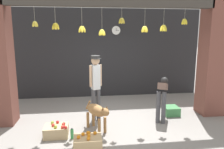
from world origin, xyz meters
name	(u,v)px	position (x,y,z in m)	size (l,w,h in m)	color
ground_plane	(114,122)	(0.00, 0.00, 0.00)	(60.00, 60.00, 0.00)	gray
shop_back_wall	(104,53)	(0.00, 2.54, 1.60)	(7.11, 0.12, 3.19)	#232326
shop_pillar_right	(214,59)	(2.90, 0.30, 1.60)	(0.70, 0.60, 3.19)	brown
storefront_awning	(114,4)	(0.01, 0.12, 3.03)	(5.21, 0.28, 0.95)	#3D3833
dog	(97,112)	(-0.47, -0.47, 0.48)	(0.60, 0.89, 0.70)	#9E7042
shopkeeper	(96,82)	(-0.45, 0.20, 1.05)	(0.33, 0.31, 1.75)	#424247
worker_stooping	(162,94)	(1.31, -0.01, 0.73)	(0.52, 0.79, 1.10)	#424247
fruit_crate_oranges	(88,142)	(-0.71, -1.29, 0.13)	(0.57, 0.41, 0.32)	tan
fruit_crate_apples	(56,131)	(-1.41, -0.64, 0.13)	(0.53, 0.44, 0.31)	tan
produce_box_green	(171,111)	(1.72, 0.32, 0.12)	(0.41, 0.43, 0.24)	#42844C
water_bottle	(72,134)	(-1.05, -0.81, 0.11)	(0.07, 0.07, 0.24)	#38934C
wall_clock	(116,30)	(0.42, 2.47, 2.42)	(0.33, 0.03, 0.33)	black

